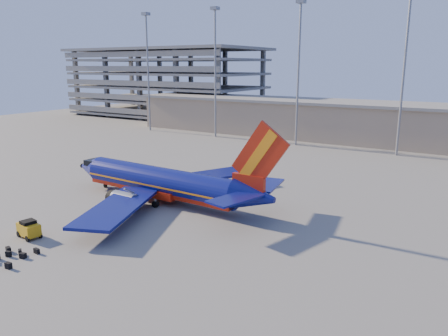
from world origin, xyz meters
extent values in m
plane|color=slate|center=(0.00, 0.00, 0.00)|extent=(220.00, 220.00, 0.00)
cube|color=gray|center=(10.00, 58.00, 4.00)|extent=(120.00, 15.00, 8.00)
cube|color=slate|center=(10.00, 58.00, 8.20)|extent=(122.00, 16.00, 0.60)
cube|color=slate|center=(-62.00, 74.00, 1.00)|extent=(60.00, 30.00, 0.70)
cube|color=slate|center=(-62.00, 74.00, 5.20)|extent=(60.00, 30.00, 0.70)
cube|color=slate|center=(-62.00, 74.00, 9.40)|extent=(60.00, 30.00, 0.70)
cube|color=slate|center=(-62.00, 74.00, 13.60)|extent=(60.00, 30.00, 0.70)
cube|color=slate|center=(-62.00, 74.00, 17.80)|extent=(60.00, 30.00, 0.70)
cube|color=slate|center=(-62.00, 74.00, 21.00)|extent=(62.00, 32.00, 0.80)
cube|color=slate|center=(-62.00, 87.00, 10.50)|extent=(1.20, 1.20, 21.00)
cylinder|color=gray|center=(-45.00, 46.00, 14.00)|extent=(0.44, 0.44, 28.00)
cube|color=gray|center=(-45.00, 46.00, 28.30)|extent=(1.60, 1.60, 0.70)
cylinder|color=gray|center=(-25.00, 46.00, 14.00)|extent=(0.44, 0.44, 28.00)
cube|color=gray|center=(-25.00, 46.00, 28.30)|extent=(1.60, 1.60, 0.70)
cylinder|color=gray|center=(-5.00, 46.00, 14.00)|extent=(0.44, 0.44, 28.00)
cube|color=gray|center=(-5.00, 46.00, 28.30)|extent=(1.60, 1.60, 0.70)
cylinder|color=gray|center=(15.00, 46.00, 14.00)|extent=(0.44, 0.44, 28.00)
cylinder|color=navy|center=(-3.99, 1.49, 2.47)|extent=(22.09, 4.23, 3.39)
cube|color=#AE200E|center=(-3.99, 1.49, 1.60)|extent=(22.06, 3.59, 1.19)
cube|color=orange|center=(-3.99, 1.49, 2.24)|extent=(22.09, 4.26, 0.20)
cone|color=navy|center=(-16.89, 1.99, 2.47)|extent=(3.97, 3.53, 3.39)
cube|color=black|center=(-15.70, 1.94, 3.34)|extent=(2.29, 2.46, 0.73)
cone|color=navy|center=(9.37, 0.98, 2.79)|extent=(4.89, 3.57, 3.39)
cube|color=#AE200E|center=(8.64, 1.01, 4.03)|extent=(3.86, 0.65, 2.01)
cube|color=#AE200E|center=(9.92, 0.96, 7.23)|extent=(6.73, 0.55, 7.31)
cube|color=orange|center=(9.73, 0.96, 7.23)|extent=(4.48, 0.56, 5.73)
cube|color=navy|center=(9.12, 4.10, 3.30)|extent=(3.70, 6.24, 0.20)
cube|color=navy|center=(8.88, -2.12, 3.30)|extent=(4.10, 6.35, 0.20)
cube|color=navy|center=(-2.31, 9.49, 1.65)|extent=(10.37, 14.76, 0.32)
cube|color=navy|center=(-2.93, -6.61, 1.65)|extent=(9.52, 14.88, 0.32)
cube|color=#AE200E|center=(-3.53, 1.47, 1.24)|extent=(5.63, 3.78, 0.92)
cylinder|color=gray|center=(-4.91, 6.29, 1.05)|extent=(3.37, 2.05, 1.92)
cylinder|color=gray|center=(-5.27, -3.22, 1.05)|extent=(3.37, 2.05, 1.92)
cylinder|color=gray|center=(-14.06, 1.88, 0.50)|extent=(0.23, 0.23, 1.01)
cylinder|color=black|center=(-14.06, 1.88, 0.29)|extent=(0.59, 0.25, 0.59)
cylinder|color=black|center=(-2.53, 3.82, 0.38)|extent=(0.79, 0.53, 0.77)
cylinder|color=black|center=(-2.71, -0.94, 0.38)|extent=(0.79, 0.53, 0.77)
cube|color=gold|center=(-6.97, -14.47, 0.85)|extent=(2.56, 1.71, 1.13)
cube|color=black|center=(-6.97, -14.47, 1.53)|extent=(1.31, 1.41, 0.40)
cylinder|color=black|center=(-7.77, -13.72, 0.30)|extent=(0.61, 0.29, 0.59)
cylinder|color=black|center=(-7.96, -14.95, 0.30)|extent=(0.61, 0.29, 0.59)
cylinder|color=black|center=(-5.97, -13.99, 0.30)|extent=(0.61, 0.29, 0.59)
cylinder|color=black|center=(-6.16, -15.23, 0.30)|extent=(0.61, 0.29, 0.59)
cube|color=black|center=(-2.46, -19.48, 0.26)|extent=(0.57, 0.38, 0.52)
cube|color=black|center=(-4.59, -18.14, 0.25)|extent=(0.53, 0.40, 0.50)
cube|color=black|center=(-4.13, -17.33, 0.24)|extent=(0.56, 0.49, 0.48)
cube|color=black|center=(-3.26, -17.64, 0.23)|extent=(0.62, 0.48, 0.47)
cube|color=black|center=(-5.49, -17.58, 0.24)|extent=(0.69, 0.53, 0.48)
cube|color=black|center=(-3.10, -16.41, 0.24)|extent=(0.64, 0.33, 0.47)
camera|label=1|loc=(30.03, -37.97, 16.27)|focal=35.00mm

